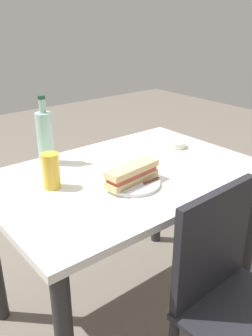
% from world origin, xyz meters
% --- Properties ---
extents(ground_plane, '(8.00, 8.00, 0.00)m').
position_xyz_m(ground_plane, '(0.00, 0.00, 0.00)').
color(ground_plane, '#6B6056').
extents(dining_table, '(1.14, 0.77, 0.74)m').
position_xyz_m(dining_table, '(0.00, 0.00, 0.62)').
color(dining_table, silver).
rests_on(dining_table, ground).
extents(chair_far, '(0.41, 0.41, 0.84)m').
position_xyz_m(chair_far, '(0.00, 0.58, 0.48)').
color(chair_far, black).
rests_on(chair_far, ground).
extents(plate_near, '(0.22, 0.22, 0.01)m').
position_xyz_m(plate_near, '(0.06, 0.11, 0.74)').
color(plate_near, white).
rests_on(plate_near, dining_table).
extents(baguette_sandwich_near, '(0.25, 0.10, 0.07)m').
position_xyz_m(baguette_sandwich_near, '(0.06, 0.11, 0.79)').
color(baguette_sandwich_near, '#DBB77A').
rests_on(baguette_sandwich_near, plate_near).
extents(knife_near, '(0.18, 0.02, 0.01)m').
position_xyz_m(knife_near, '(0.04, 0.16, 0.76)').
color(knife_near, silver).
rests_on(knife_near, plate_near).
extents(water_bottle, '(0.07, 0.07, 0.31)m').
position_xyz_m(water_bottle, '(0.21, -0.31, 0.86)').
color(water_bottle, '#99C6B7').
rests_on(water_bottle, dining_table).
extents(beer_glass, '(0.07, 0.07, 0.14)m').
position_xyz_m(beer_glass, '(0.31, -0.07, 0.81)').
color(beer_glass, gold).
rests_on(beer_glass, dining_table).
extents(olive_bowl, '(0.09, 0.09, 0.03)m').
position_xyz_m(olive_bowl, '(-0.39, -0.08, 0.75)').
color(olive_bowl, silver).
rests_on(olive_bowl, dining_table).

